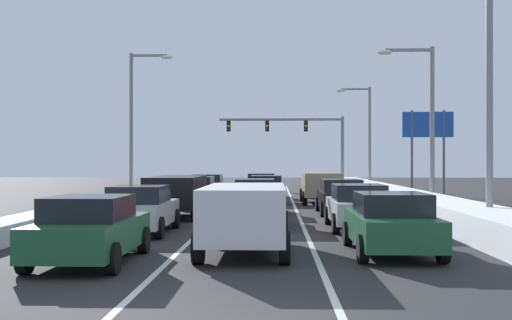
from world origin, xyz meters
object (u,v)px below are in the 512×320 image
at_px(sedan_tan_left_lane_fourth, 196,191).
at_px(sedan_green_right_lane_nearest, 391,223).
at_px(street_lamp_left_mid, 137,112).
at_px(sedan_silver_right_lane_second, 358,206).
at_px(street_lamp_right_near, 478,75).
at_px(sedan_green_left_lane_nearest, 90,229).
at_px(sedan_red_center_lane_fifth, 261,185).
at_px(sedan_navy_center_lane_fourth, 266,189).
at_px(suv_tan_right_lane_fourth, 321,185).
at_px(street_lamp_right_far, 365,129).
at_px(sedan_charcoal_right_lane_fifth, 318,185).
at_px(sedan_black_right_lane_third, 341,196).
at_px(roadside_sign_right, 428,134).
at_px(sedan_silver_left_lane_second, 140,209).
at_px(sedan_maroon_center_lane_second, 258,204).
at_px(sedan_charcoal_left_lane_fifth, 208,187).
at_px(suv_white_center_lane_nearest, 245,213).
at_px(suv_black_left_lane_third, 177,192).
at_px(street_lamp_right_mid, 424,112).
at_px(sedan_gray_center_lane_third, 255,196).
at_px(traffic_light_gantry, 299,133).

bearing_deg(sedan_tan_left_lane_fourth, sedan_green_right_lane_nearest, -67.71).
xyz_separation_m(sedan_tan_left_lane_fourth, street_lamp_left_mid, (-4.50, 6.86, 4.51)).
xyz_separation_m(sedan_silver_right_lane_second, street_lamp_right_near, (3.64, -1.20, 4.26)).
bearing_deg(sedan_green_left_lane_nearest, sedan_red_center_lane_fifth, 83.09).
bearing_deg(sedan_green_right_lane_nearest, sedan_navy_center_lane_fourth, 99.84).
bearing_deg(sedan_silver_right_lane_second, street_lamp_right_near, -18.28).
distance_m(suv_tan_right_lane_fourth, sedan_tan_left_lane_fourth, 6.97).
bearing_deg(street_lamp_right_far, sedan_charcoal_right_lane_fifth, -116.22).
height_order(sedan_black_right_lane_third, roadside_sign_right, roadside_sign_right).
height_order(sedan_black_right_lane_third, sedan_navy_center_lane_fourth, same).
height_order(suv_tan_right_lane_fourth, sedan_silver_left_lane_second, suv_tan_right_lane_fourth).
xyz_separation_m(street_lamp_right_near, street_lamp_right_far, (0.41, 29.27, -0.25)).
xyz_separation_m(sedan_maroon_center_lane_second, sedan_charcoal_left_lane_fifth, (-3.40, 15.55, 0.00)).
distance_m(sedan_green_right_lane_nearest, sedan_navy_center_lane_fourth, 19.59).
distance_m(sedan_charcoal_right_lane_fifth, sedan_maroon_center_lane_second, 19.12).
xyz_separation_m(sedan_silver_right_lane_second, sedan_black_right_lane_third, (0.06, 6.33, 0.00)).
xyz_separation_m(suv_white_center_lane_nearest, roadside_sign_right, (10.36, 25.35, 3.00)).
bearing_deg(sedan_green_left_lane_nearest, sedan_silver_left_lane_second, 91.29).
distance_m(sedan_red_center_lane_fifth, sedan_tan_left_lane_fourth, 9.11).
bearing_deg(sedan_navy_center_lane_fourth, suv_black_left_lane_third, -111.17).
xyz_separation_m(sedan_charcoal_right_lane_fifth, suv_white_center_lane_nearest, (-3.50, -25.73, 0.25)).
xyz_separation_m(sedan_charcoal_right_lane_fifth, sedan_silver_left_lane_second, (-7.04, -21.26, 0.00)).
height_order(sedan_red_center_lane_fifth, sedan_green_left_lane_nearest, same).
distance_m(sedan_maroon_center_lane_second, sedan_tan_left_lane_fourth, 10.43).
xyz_separation_m(suv_white_center_lane_nearest, street_lamp_right_near, (7.17, 4.75, 4.01)).
bearing_deg(street_lamp_left_mid, sedan_maroon_center_lane_second, -64.72).
bearing_deg(suv_white_center_lane_nearest, street_lamp_left_mid, 108.14).
distance_m(sedan_green_left_lane_nearest, street_lamp_right_near, 13.04).
height_order(sedan_navy_center_lane_fourth, street_lamp_right_near, street_lamp_right_near).
height_order(sedan_red_center_lane_fifth, street_lamp_right_mid, street_lamp_right_mid).
relative_size(sedan_silver_right_lane_second, sedan_green_left_lane_nearest, 1.00).
distance_m(suv_tan_right_lane_fourth, sedan_red_center_lane_fifth, 6.87).
bearing_deg(sedan_black_right_lane_third, sedan_charcoal_right_lane_fifth, 90.40).
bearing_deg(sedan_silver_left_lane_second, street_lamp_right_far, 69.38).
bearing_deg(sedan_red_center_lane_fifth, street_lamp_right_mid, -54.22).
distance_m(sedan_maroon_center_lane_second, street_lamp_right_near, 8.49).
xyz_separation_m(suv_tan_right_lane_fourth, suv_white_center_lane_nearest, (-3.22, -19.34, 0.00)).
distance_m(sedan_silver_right_lane_second, sedan_charcoal_right_lane_fifth, 19.78).
bearing_deg(roadside_sign_right, street_lamp_right_far, 107.74).
relative_size(sedan_navy_center_lane_fourth, sedan_silver_left_lane_second, 1.00).
xyz_separation_m(suv_tan_right_lane_fourth, sedan_gray_center_lane_third, (-3.34, -6.92, -0.25)).
bearing_deg(street_lamp_right_near, street_lamp_right_mid, 87.09).
height_order(sedan_navy_center_lane_fourth, sedan_red_center_lane_fifth, same).
relative_size(sedan_green_left_lane_nearest, street_lamp_right_mid, 0.59).
bearing_deg(sedan_charcoal_right_lane_fifth, suv_white_center_lane_nearest, -97.74).
distance_m(sedan_black_right_lane_third, street_lamp_left_mid, 16.66).
distance_m(sedan_navy_center_lane_fourth, sedan_charcoal_left_lane_fifth, 4.66).
distance_m(sedan_silver_right_lane_second, traffic_light_gantry, 35.61).
xyz_separation_m(sedan_silver_right_lane_second, sedan_silver_left_lane_second, (-7.07, -1.48, 0.00)).
relative_size(sedan_tan_left_lane_fourth, street_lamp_right_mid, 0.59).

